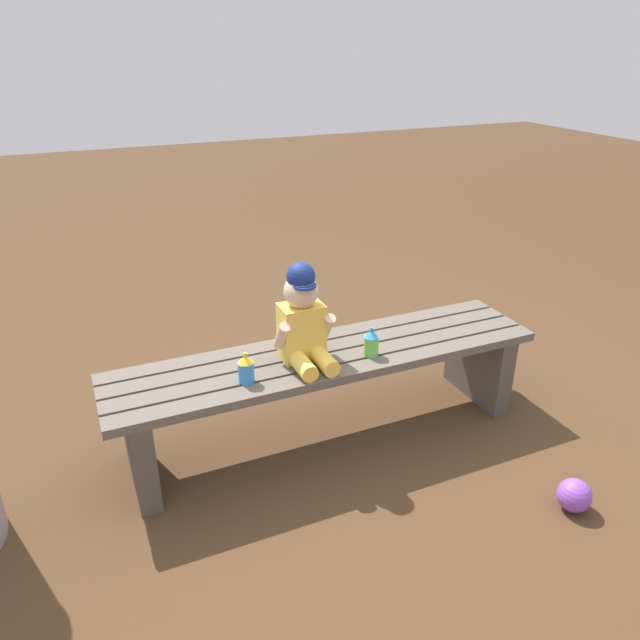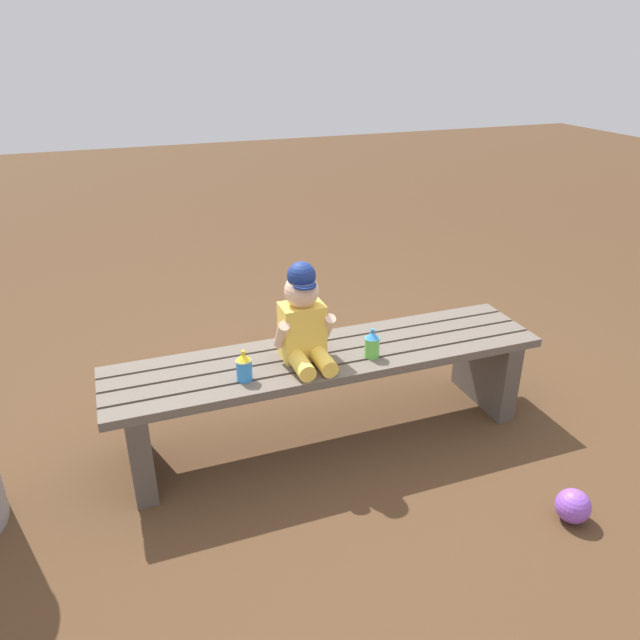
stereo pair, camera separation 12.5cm
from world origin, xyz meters
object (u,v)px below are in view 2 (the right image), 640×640
object	(u,v)px
toy_ball	(573,506)
park_bench	(328,378)
child_figure	(303,319)
sippy_cup_right	(372,344)
sippy_cup_left	(244,366)

from	to	relation	value
toy_ball	park_bench	bearing A→B (deg)	129.07
park_bench	child_figure	world-z (taller)	child_figure
park_bench	child_figure	size ratio (longest dim) A/B	4.47
child_figure	sippy_cup_right	size ratio (longest dim) A/B	3.26
child_figure	sippy_cup_left	bearing A→B (deg)	-163.41
park_bench	sippy_cup_right	distance (m)	0.25
park_bench	sippy_cup_right	size ratio (longest dim) A/B	14.58
park_bench	toy_ball	distance (m)	1.03
sippy_cup_right	park_bench	bearing A→B (deg)	149.82
sippy_cup_left	park_bench	bearing A→B (deg)	13.54
child_figure	sippy_cup_left	xyz separation A→B (m)	(-0.26, -0.08, -0.12)
sippy_cup_left	toy_ball	xyz separation A→B (m)	(1.01, -0.70, -0.40)
child_figure	sippy_cup_right	xyz separation A→B (m)	(0.26, -0.08, -0.12)
sippy_cup_right	toy_ball	distance (m)	0.94
sippy_cup_left	sippy_cup_right	size ratio (longest dim) A/B	1.00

